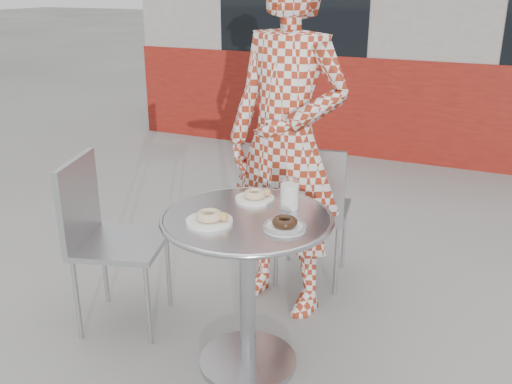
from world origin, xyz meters
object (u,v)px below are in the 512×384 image
at_px(bistro_table, 247,255).
at_px(chair_left, 121,275).
at_px(seated_person, 286,143).
at_px(milk_cup, 289,195).
at_px(plate_far, 255,196).
at_px(plate_checker, 285,225).
at_px(plate_near, 210,218).
at_px(chair_far, 311,237).

relative_size(bistro_table, chair_left, 0.85).
xyz_separation_m(seated_person, milk_cup, (0.19, -0.44, -0.10)).
bearing_deg(seated_person, bistro_table, -73.79).
height_order(bistro_table, plate_far, plate_far).
xyz_separation_m(seated_person, plate_far, (0.02, -0.41, -0.15)).
bearing_deg(chair_left, milk_cup, -100.68).
height_order(seated_person, plate_checker, seated_person).
bearing_deg(milk_cup, plate_checker, -73.21).
bearing_deg(plate_near, chair_left, 164.03).
bearing_deg(seated_person, milk_cup, -56.24).
bearing_deg(plate_far, plate_checker, -45.02).
xyz_separation_m(chair_far, plate_checker, (0.21, -0.97, 0.51)).
height_order(plate_far, plate_checker, plate_far).
bearing_deg(chair_far, seated_person, 72.78).
relative_size(chair_left, milk_cup, 6.60).
xyz_separation_m(chair_left, plate_checker, (0.94, -0.11, 0.50)).
xyz_separation_m(chair_left, plate_far, (0.70, 0.13, 0.50)).
relative_size(chair_far, chair_left, 0.97).
xyz_separation_m(chair_left, plate_near, (0.64, -0.18, 0.50)).
distance_m(chair_left, milk_cup, 1.04).
xyz_separation_m(plate_far, milk_cup, (0.18, -0.03, 0.05)).
bearing_deg(bistro_table, plate_near, -131.05).
height_order(plate_far, milk_cup, milk_cup).
relative_size(chair_far, seated_person, 0.47).
relative_size(seated_person, plate_far, 10.33).
distance_m(seated_person, plate_checker, 0.72).
bearing_deg(seated_person, plate_checker, -58.40).
xyz_separation_m(chair_left, seated_person, (0.69, 0.55, 0.65)).
height_order(chair_far, milk_cup, milk_cup).
distance_m(bistro_table, chair_left, 0.81).
bearing_deg(plate_checker, plate_far, 134.98).
distance_m(chair_far, chair_left, 1.13).
height_order(plate_near, plate_checker, plate_near).
bearing_deg(bistro_table, seated_person, 96.14).
height_order(seated_person, plate_near, seated_person).
relative_size(chair_left, seated_person, 0.48).
xyz_separation_m(plate_far, plate_near, (-0.06, -0.32, 0.00)).
xyz_separation_m(plate_checker, milk_cup, (-0.06, 0.21, 0.05)).
bearing_deg(seated_person, chair_far, 92.17).
xyz_separation_m(bistro_table, plate_checker, (0.19, -0.05, 0.20)).
distance_m(bistro_table, chair_far, 0.97).
relative_size(plate_near, plate_checker, 1.09).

